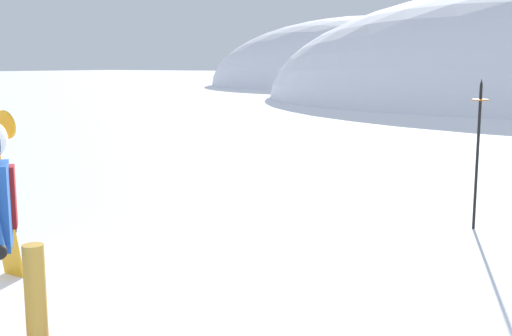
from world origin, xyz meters
TOP-DOWN VIEW (x-y plane):
  - ridge_peak_far at (-20.53, 54.95)m, footprint 30.36×27.32m
  - spare_snowboard at (-1.89, 1.57)m, footprint 0.28×0.27m
  - piste_marker_near at (1.50, 5.99)m, footprint 0.20×0.20m

SIDE VIEW (x-z plane):
  - ridge_peak_far at x=-20.53m, z-range -6.42..6.42m
  - spare_snowboard at x=-1.89m, z-range 0.01..1.66m
  - piste_marker_near at x=1.50m, z-range 0.14..2.03m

